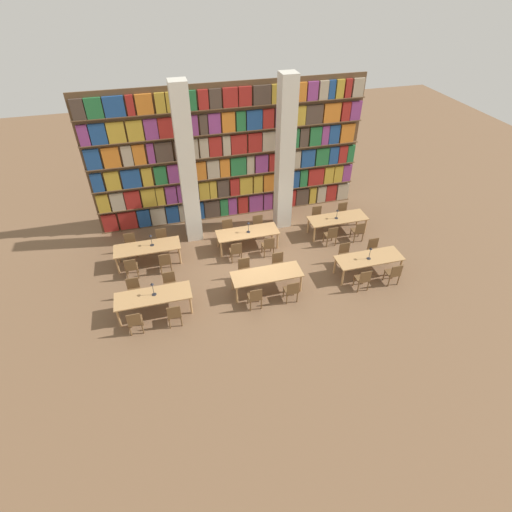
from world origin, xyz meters
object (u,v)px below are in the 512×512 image
(chair_4, at_px, (255,297))
(reading_table_4, at_px, (247,233))
(pillar_left, at_px, (187,168))
(chair_1, at_px, (134,290))
(chair_0, at_px, (135,321))
(chair_7, at_px, (278,264))
(chair_22, at_px, (358,231))
(desk_lamp_0, at_px, (153,287))
(chair_15, at_px, (162,239))
(chair_21, at_px, (317,216))
(chair_2, at_px, (174,314))
(chair_3, at_px, (170,284))
(chair_11, at_px, (374,249))
(chair_17, at_px, (228,230))
(desk_lamp_3, at_px, (248,225))
(reading_table_1, at_px, (267,275))
(chair_16, at_px, (236,251))
(chair_18, at_px, (268,245))
(reading_table_0, at_px, (153,297))
(chair_23, at_px, (343,212))
(reading_table_3, at_px, (147,248))
(reading_table_2, at_px, (369,259))
(chair_9, at_px, (345,254))
(reading_table_5, at_px, (338,219))
(desk_lamp_2, at_px, (151,238))
(chair_6, at_px, (291,290))
(chair_5, at_px, (245,270))
(chair_12, at_px, (131,267))
(desk_lamp_4, at_px, (337,212))
(chair_20, at_px, (331,235))
(pillar_center, at_px, (285,157))
(chair_14, at_px, (165,262))
(chair_19, at_px, (258,225))
(desk_lamp_1, at_px, (370,251))
(chair_10, at_px, (394,273))
(chair_13, at_px, (131,244))

(chair_4, height_order, reading_table_4, chair_4)
(pillar_left, xyz_separation_m, chair_1, (-2.39, -3.18, -2.53))
(chair_0, distance_m, chair_7, 5.17)
(chair_22, bearing_deg, desk_lamp_0, -166.32)
(pillar_left, xyz_separation_m, chair_0, (-2.39, -4.59, -2.53))
(chair_0, relative_size, chair_15, 1.00)
(chair_1, relative_size, chair_21, 1.00)
(chair_2, relative_size, desk_lamp_0, 1.80)
(reading_table_4, bearing_deg, chair_3, -148.39)
(chair_11, bearing_deg, chair_2, 10.67)
(chair_17, height_order, desk_lamp_3, desk_lamp_3)
(reading_table_1, distance_m, chair_16, 1.96)
(chair_18, bearing_deg, reading_table_0, -155.90)
(chair_23, bearing_deg, reading_table_3, 5.14)
(reading_table_3, xyz_separation_m, reading_table_4, (3.73, -0.01, 0.00))
(reading_table_2, distance_m, chair_22, 2.06)
(chair_9, height_order, reading_table_5, chair_9)
(chair_4, bearing_deg, chair_21, 46.96)
(desk_lamp_2, bearing_deg, chair_6, -38.12)
(chair_16, bearing_deg, chair_6, -63.32)
(chair_5, distance_m, chair_12, 3.96)
(pillar_left, height_order, chair_2, pillar_left)
(chair_16, height_order, desk_lamp_4, desk_lamp_4)
(chair_11, distance_m, chair_20, 1.71)
(chair_21, bearing_deg, reading_table_5, 128.79)
(chair_4, height_order, chair_7, same)
(pillar_center, distance_m, chair_4, 5.68)
(chair_4, distance_m, reading_table_2, 4.33)
(chair_7, bearing_deg, chair_14, -16.69)
(chair_0, xyz_separation_m, chair_19, (4.91, 4.03, 0.00))
(chair_6, xyz_separation_m, chair_20, (2.50, 2.58, 0.00))
(desk_lamp_1, bearing_deg, reading_table_3, 160.01)
(chair_6, relative_size, desk_lamp_2, 1.87)
(chair_11, relative_size, chair_17, 1.00)
(chair_5, relative_size, chair_10, 1.00)
(chair_0, distance_m, chair_13, 4.04)
(chair_10, bearing_deg, desk_lamp_4, 101.25)
(chair_5, relative_size, desk_lamp_1, 1.82)
(chair_12, distance_m, desk_lamp_2, 1.24)
(reading_table_1, xyz_separation_m, chair_4, (-0.58, -0.70, -0.19))
(chair_2, relative_size, reading_table_1, 0.37)
(chair_3, xyz_separation_m, chair_17, (2.51, 2.62, 0.00))
(chair_18, bearing_deg, chair_2, -144.98)
(chair_3, distance_m, desk_lamp_1, 6.86)
(desk_lamp_3, height_order, chair_23, desk_lamp_3)
(chair_17, bearing_deg, chair_2, 58.09)
(pillar_left, xyz_separation_m, reading_table_3, (-1.84, -1.25, -2.34))
(chair_9, relative_size, chair_11, 1.00)
(desk_lamp_2, xyz_separation_m, reading_table_5, (7.27, -0.02, -0.39))
(chair_1, relative_size, chair_20, 1.00)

